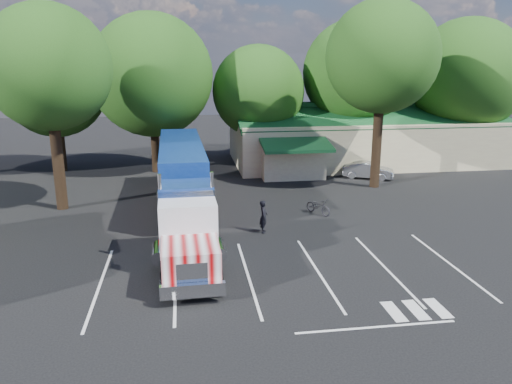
{
  "coord_description": "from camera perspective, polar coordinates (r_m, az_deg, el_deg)",
  "views": [
    {
      "loc": [
        -2.63,
        -26.28,
        9.36
      ],
      "look_at": [
        1.36,
        0.87,
        2.0
      ],
      "focal_mm": 35.0,
      "sensor_mm": 36.0,
      "label": 1
    }
  ],
  "objects": [
    {
      "name": "event_hall",
      "position": [
        47.57,
        11.94,
        6.05
      ],
      "size": [
        24.2,
        14.12,
        5.55
      ],
      "color": "beige",
      "rests_on": "ground"
    },
    {
      "name": "tree_row_d",
      "position": [
        44.37,
        0.26,
        11.42
      ],
      "size": [
        8.0,
        8.0,
        10.6
      ],
      "color": "black",
      "rests_on": "ground"
    },
    {
      "name": "tree_row_b",
      "position": [
        45.34,
        -22.0,
        11.13
      ],
      "size": [
        8.4,
        8.4,
        11.35
      ],
      "color": "black",
      "rests_on": "ground"
    },
    {
      "name": "bicycle",
      "position": [
        31.15,
        7.13,
        -1.61
      ],
      "size": [
        1.58,
        2.01,
        1.02
      ],
      "primitive_type": "imported",
      "rotation": [
        0.0,
        0.0,
        0.54
      ],
      "color": "black",
      "rests_on": "ground"
    },
    {
      "name": "semi_truck",
      "position": [
        29.97,
        -8.35,
        1.56
      ],
      "size": [
        3.45,
        20.92,
        4.37
      ],
      "rotation": [
        0.0,
        0.0,
        0.02
      ],
      "color": "black",
      "rests_on": "ground"
    },
    {
      "name": "tree_near_left",
      "position": [
        33.23,
        -22.66,
        12.95
      ],
      "size": [
        7.6,
        7.6,
        12.65
      ],
      "color": "black",
      "rests_on": "ground"
    },
    {
      "name": "tree_near_right",
      "position": [
        37.54,
        14.23,
        14.73
      ],
      "size": [
        8.0,
        8.0,
        13.5
      ],
      "color": "black",
      "rests_on": "ground"
    },
    {
      "name": "ground",
      "position": [
        28.02,
        -2.5,
        -4.52
      ],
      "size": [
        120.0,
        120.0,
        0.0
      ],
      "primitive_type": "plane",
      "color": "black",
      "rests_on": "ground"
    },
    {
      "name": "tree_row_e",
      "position": [
        46.97,
        11.39,
        13.17
      ],
      "size": [
        9.6,
        9.6,
        12.9
      ],
      "color": "black",
      "rests_on": "ground"
    },
    {
      "name": "tree_row_f",
      "position": [
        50.15,
        22.92,
        12.07
      ],
      "size": [
        10.4,
        10.4,
        13.0
      ],
      "color": "black",
      "rests_on": "ground"
    },
    {
      "name": "silver_sedan",
      "position": [
        41.12,
        12.7,
        2.43
      ],
      "size": [
        4.21,
        3.01,
        1.32
      ],
      "primitive_type": "imported",
      "rotation": [
        0.0,
        0.0,
        1.12
      ],
      "color": "#97999D",
      "rests_on": "ground"
    },
    {
      "name": "tree_row_c",
      "position": [
        42.57,
        -11.85,
        12.92
      ],
      "size": [
        10.0,
        10.0,
        13.05
      ],
      "color": "black",
      "rests_on": "ground"
    },
    {
      "name": "woman",
      "position": [
        27.57,
        0.87,
        -2.82
      ],
      "size": [
        0.57,
        0.75,
        1.84
      ],
      "primitive_type": "imported",
      "rotation": [
        0.0,
        0.0,
        1.35
      ],
      "color": "black",
      "rests_on": "ground"
    }
  ]
}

